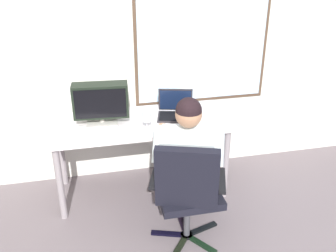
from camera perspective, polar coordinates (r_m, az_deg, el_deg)
name	(u,v)px	position (r m, az deg, el deg)	size (l,w,h in m)	color
wall_rear	(142,31)	(3.57, -3.88, 13.84)	(4.95, 0.08, 2.86)	silver
desk	(140,130)	(3.45, -4.08, -0.59)	(1.58, 0.67, 0.72)	gray
office_chair	(187,189)	(2.85, 2.85, -9.25)	(0.63, 0.60, 0.93)	black
person_seated	(188,160)	(3.02, 3.01, -5.04)	(0.67, 0.87, 1.19)	#3A4773
crt_monitor	(101,101)	(3.32, -9.88, 3.60)	(0.48, 0.23, 0.36)	beige
laptop	(175,109)	(3.49, 1.08, 2.53)	(0.37, 0.34, 0.23)	#252224
wine_glass	(147,118)	(3.23, -3.15, 1.25)	(0.08, 0.08, 0.15)	silver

